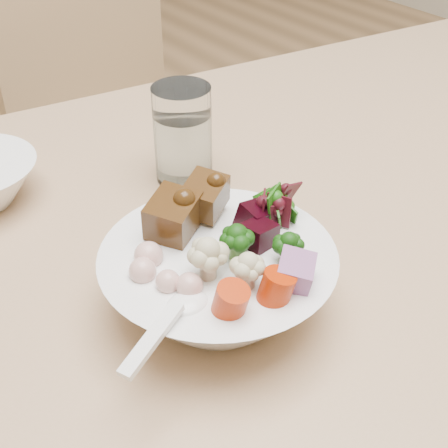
% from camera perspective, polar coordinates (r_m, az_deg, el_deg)
% --- Properties ---
extents(dining_table, '(1.56, 1.01, 0.69)m').
position_cam_1_polar(dining_table, '(0.76, 9.79, -2.33)').
color(dining_table, tan).
rests_on(dining_table, ground).
extents(chair_far, '(0.42, 0.42, 0.83)m').
position_cam_1_polar(chair_far, '(1.31, -9.29, 7.47)').
color(chair_far, tan).
rests_on(chair_far, ground).
extents(food_bowl, '(0.21, 0.21, 0.11)m').
position_cam_1_polar(food_bowl, '(0.56, -0.50, -4.70)').
color(food_bowl, white).
rests_on(food_bowl, dining_table).
extents(soup_spoon, '(0.10, 0.06, 0.02)m').
position_cam_1_polar(soup_spoon, '(0.49, -4.17, -8.11)').
color(soup_spoon, white).
rests_on(soup_spoon, food_bowl).
extents(water_glass, '(0.07, 0.07, 0.12)m').
position_cam_1_polar(water_glass, '(0.73, -3.77, 7.85)').
color(water_glass, white).
rests_on(water_glass, dining_table).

